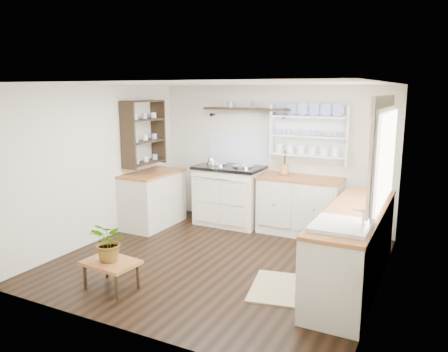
# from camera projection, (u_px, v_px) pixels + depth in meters

# --- Properties ---
(floor) EXTENTS (4.00, 3.80, 0.01)m
(floor) POSITION_uv_depth(u_px,v_px,m) (219.00, 261.00, 5.78)
(floor) COLOR black
(floor) RESTS_ON ground
(wall_back) EXTENTS (4.00, 0.02, 2.30)m
(wall_back) POSITION_uv_depth(u_px,v_px,m) (272.00, 156.00, 7.22)
(wall_back) COLOR beige
(wall_back) RESTS_ON ground
(wall_right) EXTENTS (0.02, 3.80, 2.30)m
(wall_right) POSITION_uv_depth(u_px,v_px,m) (384.00, 192.00, 4.67)
(wall_right) COLOR beige
(wall_right) RESTS_ON ground
(wall_left) EXTENTS (0.02, 3.80, 2.30)m
(wall_left) POSITION_uv_depth(u_px,v_px,m) (99.00, 164.00, 6.44)
(wall_left) COLOR beige
(wall_left) RESTS_ON ground
(ceiling) EXTENTS (4.00, 3.80, 0.01)m
(ceiling) POSITION_uv_depth(u_px,v_px,m) (218.00, 84.00, 5.33)
(ceiling) COLOR white
(ceiling) RESTS_ON wall_back
(window) EXTENTS (0.08, 1.55, 1.22)m
(window) POSITION_uv_depth(u_px,v_px,m) (384.00, 152.00, 4.74)
(window) COLOR white
(window) RESTS_ON wall_right
(aga_cooker) EXTENTS (1.11, 0.76, 1.02)m
(aga_cooker) POSITION_uv_depth(u_px,v_px,m) (230.00, 194.00, 7.32)
(aga_cooker) COLOR silver
(aga_cooker) RESTS_ON floor
(back_cabinets) EXTENTS (1.27, 0.63, 0.90)m
(back_cabinets) POSITION_uv_depth(u_px,v_px,m) (300.00, 205.00, 6.82)
(back_cabinets) COLOR beige
(back_cabinets) RESTS_ON floor
(right_cabinets) EXTENTS (0.62, 2.43, 0.90)m
(right_cabinets) POSITION_uv_depth(u_px,v_px,m) (353.00, 246.00, 5.02)
(right_cabinets) COLOR beige
(right_cabinets) RESTS_ON floor
(belfast_sink) EXTENTS (0.55, 0.60, 0.45)m
(belfast_sink) POSITION_uv_depth(u_px,v_px,m) (341.00, 237.00, 4.30)
(belfast_sink) COLOR white
(belfast_sink) RESTS_ON right_cabinets
(left_cabinets) EXTENTS (0.62, 1.13, 0.90)m
(left_cabinets) POSITION_uv_depth(u_px,v_px,m) (153.00, 198.00, 7.23)
(left_cabinets) COLOR beige
(left_cabinets) RESTS_ON floor
(plate_rack) EXTENTS (1.20, 0.22, 0.90)m
(plate_rack) POSITION_uv_depth(u_px,v_px,m) (310.00, 134.00, 6.82)
(plate_rack) COLOR white
(plate_rack) RESTS_ON wall_back
(high_shelf) EXTENTS (1.50, 0.29, 0.16)m
(high_shelf) POSITION_uv_depth(u_px,v_px,m) (247.00, 110.00, 7.14)
(high_shelf) COLOR black
(high_shelf) RESTS_ON wall_back
(left_shelving) EXTENTS (0.28, 0.80, 1.05)m
(left_shelving) POSITION_uv_depth(u_px,v_px,m) (144.00, 132.00, 7.08)
(left_shelving) COLOR black
(left_shelving) RESTS_ON wall_left
(kettle) EXTENTS (0.17, 0.17, 0.21)m
(kettle) POSITION_uv_depth(u_px,v_px,m) (211.00, 163.00, 7.24)
(kettle) COLOR silver
(kettle) RESTS_ON aga_cooker
(utensil_crock) EXTENTS (0.13, 0.13, 0.16)m
(utensil_crock) POSITION_uv_depth(u_px,v_px,m) (284.00, 169.00, 6.92)
(utensil_crock) COLOR #A7733D
(utensil_crock) RESTS_ON back_cabinets
(center_table) EXTENTS (0.64, 0.48, 0.33)m
(center_table) POSITION_uv_depth(u_px,v_px,m) (111.00, 265.00, 4.94)
(center_table) COLOR brown
(center_table) RESTS_ON floor
(potted_plant) EXTENTS (0.46, 0.42, 0.46)m
(potted_plant) POSITION_uv_depth(u_px,v_px,m) (110.00, 242.00, 4.88)
(potted_plant) COLOR #3F7233
(potted_plant) RESTS_ON center_table
(floor_rug) EXTENTS (0.70, 0.94, 0.02)m
(floor_rug) POSITION_uv_depth(u_px,v_px,m) (276.00, 287.00, 4.98)
(floor_rug) COLOR olive
(floor_rug) RESTS_ON floor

